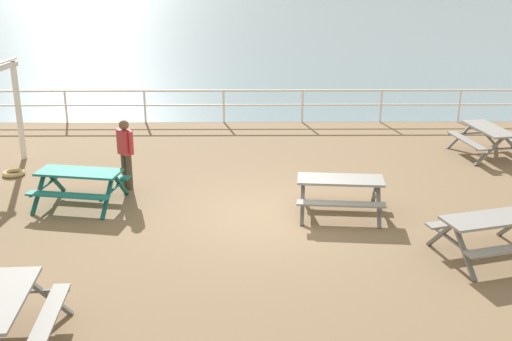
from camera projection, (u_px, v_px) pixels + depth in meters
ground_plane at (270, 219)px, 13.55m from camera, size 30.00×24.00×0.20m
sea_band at (254, 8)px, 63.40m from camera, size 142.00×90.00×0.01m
seaward_railing at (263, 99)px, 20.59m from camera, size 23.07×0.07×1.08m
picnic_table_near_right at (79, 179)px, 13.89m from camera, size 2.03×1.80×0.80m
picnic_table_mid_centre at (488, 135)px, 17.28m from camera, size 1.79×2.03×0.80m
picnic_table_far_left at (2, 310)px, 8.83m from camera, size 1.64×1.89×0.80m
picnic_table_far_right at (340, 187)px, 13.43m from camera, size 1.93×1.69×0.80m
picnic_table_seaward at (491, 227)px, 11.47m from camera, size 2.14×1.94×0.80m
visitor at (126, 150)px, 14.71m from camera, size 0.41×0.39×1.66m
rope_coil at (14, 173)px, 15.89m from camera, size 0.55×0.55×0.11m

